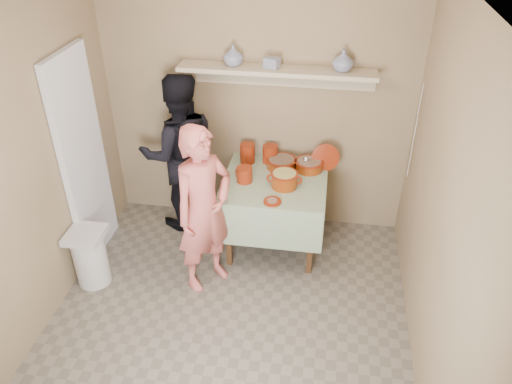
% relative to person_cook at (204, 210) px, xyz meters
% --- Properties ---
extents(ground, '(3.50, 3.50, 0.00)m').
position_rel_person_cook_xyz_m(ground, '(0.28, -0.66, -0.78)').
color(ground, '#6F6557').
rests_on(ground, ground).
extents(tile_panel, '(0.06, 0.70, 2.00)m').
position_rel_person_cook_xyz_m(tile_panel, '(-1.18, 0.29, 0.22)').
color(tile_panel, silver).
rests_on(tile_panel, ground).
extents(plate_stack_a, '(0.15, 0.15, 0.20)m').
position_rel_person_cook_xyz_m(plate_stack_a, '(0.22, 0.91, 0.08)').
color(plate_stack_a, maroon).
rests_on(plate_stack_a, serving_table).
extents(plate_stack_b, '(0.15, 0.15, 0.18)m').
position_rel_person_cook_xyz_m(plate_stack_b, '(0.44, 0.95, 0.07)').
color(plate_stack_b, maroon).
rests_on(plate_stack_b, serving_table).
extents(bowl_stack, '(0.15, 0.15, 0.15)m').
position_rel_person_cook_xyz_m(bowl_stack, '(0.25, 0.55, 0.05)').
color(bowl_stack, maroon).
rests_on(bowl_stack, serving_table).
extents(empty_bowl, '(0.16, 0.16, 0.05)m').
position_rel_person_cook_xyz_m(empty_bowl, '(0.23, 0.65, 0.00)').
color(empty_bowl, maroon).
rests_on(empty_bowl, serving_table).
extents(propped_lid, '(0.27, 0.09, 0.26)m').
position_rel_person_cook_xyz_m(propped_lid, '(0.99, 0.91, 0.10)').
color(propped_lid, maroon).
rests_on(propped_lid, serving_table).
extents(vase_right, '(0.18, 0.18, 0.19)m').
position_rel_person_cook_xyz_m(vase_right, '(1.07, 0.98, 1.04)').
color(vase_right, navy).
rests_on(vase_right, wall_shelf).
extents(vase_left, '(0.25, 0.25, 0.19)m').
position_rel_person_cook_xyz_m(vase_left, '(0.09, 0.98, 1.03)').
color(vase_left, navy).
rests_on(vase_left, wall_shelf).
extents(ceramic_box, '(0.16, 0.13, 0.09)m').
position_rel_person_cook_xyz_m(ceramic_box, '(0.44, 0.96, 0.99)').
color(ceramic_box, navy).
rests_on(ceramic_box, wall_shelf).
extents(person_cook, '(0.65, 0.68, 1.56)m').
position_rel_person_cook_xyz_m(person_cook, '(0.00, 0.00, 0.00)').
color(person_cook, '#CF6059').
rests_on(person_cook, ground).
extents(person_helper, '(0.99, 0.90, 1.66)m').
position_rel_person_cook_xyz_m(person_helper, '(-0.45, 0.86, 0.05)').
color(person_helper, black).
rests_on(person_helper, ground).
extents(room_shell, '(3.04, 3.54, 2.62)m').
position_rel_person_cook_xyz_m(room_shell, '(0.28, -0.66, 0.83)').
color(room_shell, '#917A59').
rests_on(room_shell, ground).
extents(serving_table, '(0.97, 0.97, 0.76)m').
position_rel_person_cook_xyz_m(serving_table, '(0.53, 0.62, -0.14)').
color(serving_table, '#4C2D16').
rests_on(serving_table, ground).
extents(cazuela_meat_a, '(0.30, 0.30, 0.10)m').
position_rel_person_cook_xyz_m(cazuela_meat_a, '(0.56, 0.85, 0.04)').
color(cazuela_meat_a, '#6D2104').
rests_on(cazuela_meat_a, serving_table).
extents(cazuela_meat_b, '(0.28, 0.28, 0.10)m').
position_rel_person_cook_xyz_m(cazuela_meat_b, '(0.83, 0.85, 0.04)').
color(cazuela_meat_b, '#6D2104').
rests_on(cazuela_meat_b, serving_table).
extents(ladle, '(0.08, 0.26, 0.19)m').
position_rel_person_cook_xyz_m(ladle, '(0.80, 0.86, 0.09)').
color(ladle, silver).
rests_on(ladle, cazuela_meat_b).
extents(cazuela_rice, '(0.33, 0.25, 0.14)m').
position_rel_person_cook_xyz_m(cazuela_rice, '(0.63, 0.51, 0.07)').
color(cazuela_rice, '#6D2104').
rests_on(cazuela_rice, serving_table).
extents(front_plate, '(0.16, 0.16, 0.03)m').
position_rel_person_cook_xyz_m(front_plate, '(0.56, 0.24, -0.01)').
color(front_plate, maroon).
rests_on(front_plate, serving_table).
extents(wall_shelf, '(1.80, 0.25, 0.21)m').
position_rel_person_cook_xyz_m(wall_shelf, '(0.48, 0.99, 0.89)').
color(wall_shelf, '#BEAD8D').
rests_on(wall_shelf, room_shell).
extents(trash_bin, '(0.32, 0.32, 0.56)m').
position_rel_person_cook_xyz_m(trash_bin, '(-1.04, -0.18, -0.50)').
color(trash_bin, silver).
rests_on(trash_bin, ground).
extents(electrical_cord, '(0.01, 0.05, 0.90)m').
position_rel_person_cook_xyz_m(electrical_cord, '(1.75, 0.82, 0.47)').
color(electrical_cord, silver).
rests_on(electrical_cord, wall_shelf).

